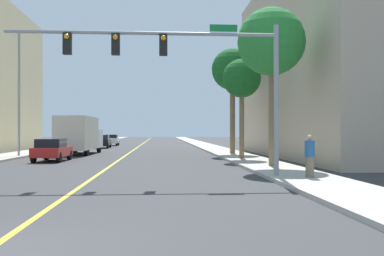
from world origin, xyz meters
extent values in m
plane|color=#38383A|center=(0.00, 42.00, 0.00)|extent=(192.00, 192.00, 0.00)
cube|color=#B2ADA3|center=(-8.37, 42.00, 0.07)|extent=(2.83, 168.00, 0.15)
cube|color=#B2ADA3|center=(8.37, 42.00, 0.07)|extent=(2.83, 168.00, 0.15)
cube|color=yellow|center=(0.00, 42.00, 0.00)|extent=(0.16, 144.00, 0.01)
cylinder|color=gray|center=(7.35, 10.31, 3.15)|extent=(0.20, 0.20, 6.01)
cylinder|color=gray|center=(2.06, 10.31, 5.75)|extent=(10.58, 0.14, 0.14)
cube|color=black|center=(2.86, 10.31, 5.30)|extent=(0.32, 0.24, 0.84)
sphere|color=orange|center=(2.86, 10.17, 5.55)|extent=(0.20, 0.20, 0.20)
cube|color=black|center=(1.01, 10.31, 5.30)|extent=(0.32, 0.24, 0.84)
sphere|color=orange|center=(1.01, 10.17, 5.55)|extent=(0.20, 0.20, 0.20)
cube|color=black|center=(-0.85, 10.31, 5.30)|extent=(0.32, 0.24, 0.84)
sphere|color=orange|center=(-0.85, 10.17, 5.55)|extent=(0.20, 0.20, 0.20)
cube|color=#147233|center=(5.24, 10.31, 6.00)|extent=(1.10, 0.04, 0.28)
cylinder|color=gray|center=(-7.45, 25.67, 4.54)|extent=(0.16, 0.16, 8.77)
cube|color=beige|center=(-7.45, 25.67, 9.07)|extent=(0.56, 0.28, 0.20)
cylinder|color=brown|center=(8.42, 15.31, 3.33)|extent=(0.28, 0.28, 6.37)
sphere|color=#287F33|center=(8.42, 15.31, 6.52)|extent=(3.49, 3.49, 3.49)
cone|color=#287F33|center=(9.45, 15.14, 6.32)|extent=(0.65, 1.76, 1.32)
cone|color=#287F33|center=(9.00, 16.18, 6.32)|extent=(1.41, 1.11, 2.00)
cone|color=#287F33|center=(7.78, 16.14, 6.32)|extent=(1.68, 1.51, 1.69)
cone|color=#287F33|center=(7.38, 15.20, 6.32)|extent=(0.56, 1.48, 1.89)
cone|color=#287F33|center=(8.03, 14.34, 6.32)|extent=(1.43, 0.88, 1.53)
cone|color=#287F33|center=(9.09, 14.51, 6.32)|extent=(1.58, 1.56, 1.48)
cylinder|color=brown|center=(8.06, 21.74, 2.77)|extent=(0.32, 0.32, 5.24)
sphere|color=#195B23|center=(8.06, 21.74, 5.39)|extent=(2.53, 2.53, 2.53)
cone|color=#195B23|center=(8.81, 21.84, 5.19)|extent=(0.58, 1.47, 1.14)
cone|color=#195B23|center=(8.31, 22.46, 5.19)|extent=(1.47, 0.89, 1.16)
cone|color=#195B23|center=(7.50, 22.25, 5.19)|extent=(1.04, 1.08, 1.45)
cone|color=#195B23|center=(7.41, 21.35, 5.19)|extent=(0.95, 1.25, 1.19)
cone|color=#195B23|center=(8.40, 21.07, 5.19)|extent=(1.41, 1.03, 1.15)
cylinder|color=brown|center=(8.49, 28.18, 3.51)|extent=(0.42, 0.42, 6.73)
sphere|color=#195B23|center=(8.49, 28.18, 6.88)|extent=(3.35, 3.35, 3.35)
cone|color=#195B23|center=(9.49, 28.01, 6.68)|extent=(0.66, 1.81, 1.34)
cone|color=#195B23|center=(8.93, 29.09, 6.68)|extent=(1.47, 0.98, 1.67)
cone|color=#195B23|center=(7.64, 28.72, 6.68)|extent=(1.04, 1.36, 2.00)
cone|color=#195B23|center=(7.70, 27.56, 6.68)|extent=(1.28, 1.66, 1.47)
cone|color=#195B23|center=(8.94, 27.28, 6.68)|extent=(1.54, 1.06, 1.46)
cube|color=red|center=(-4.10, 21.59, 0.61)|extent=(1.82, 3.91, 0.58)
cube|color=black|center=(-4.11, 21.29, 1.17)|extent=(1.56, 2.04, 0.54)
cylinder|color=black|center=(-4.82, 23.00, 0.32)|extent=(0.24, 0.65, 0.64)
cylinder|color=black|center=(-3.31, 22.96, 0.32)|extent=(0.24, 0.65, 0.64)
cylinder|color=black|center=(-4.89, 20.23, 0.32)|extent=(0.24, 0.65, 0.64)
cylinder|color=black|center=(-3.38, 20.19, 0.32)|extent=(0.24, 0.65, 0.64)
cube|color=black|center=(-3.98, 43.91, 0.64)|extent=(1.99, 4.24, 0.63)
cube|color=black|center=(-3.98, 43.61, 1.22)|extent=(1.71, 1.92, 0.54)
cylinder|color=black|center=(-4.86, 45.44, 0.32)|extent=(0.23, 0.64, 0.64)
cylinder|color=black|center=(-3.17, 45.48, 0.32)|extent=(0.23, 0.64, 0.64)
cylinder|color=black|center=(-4.79, 42.34, 0.32)|extent=(0.23, 0.64, 0.64)
cylinder|color=black|center=(-3.10, 42.38, 0.32)|extent=(0.23, 0.64, 0.64)
cube|color=white|center=(-3.75, 52.24, 0.67)|extent=(1.81, 3.92, 0.70)
cube|color=black|center=(-3.75, 52.03, 1.24)|extent=(1.57, 1.98, 0.44)
cylinder|color=black|center=(-4.55, 53.63, 0.32)|extent=(0.23, 0.64, 0.64)
cylinder|color=black|center=(-2.99, 53.65, 0.32)|extent=(0.23, 0.64, 0.64)
cylinder|color=black|center=(-4.51, 50.83, 0.32)|extent=(0.23, 0.64, 0.64)
cylinder|color=black|center=(-2.95, 50.85, 0.32)|extent=(0.23, 0.64, 0.64)
cube|color=silver|center=(-3.80, 33.06, 1.25)|extent=(2.48, 2.32, 1.60)
cube|color=beige|center=(-3.95, 29.08, 1.76)|extent=(2.62, 5.83, 2.63)
cylinder|color=black|center=(-4.85, 33.10, 0.45)|extent=(0.31, 0.91, 0.90)
cylinder|color=black|center=(-2.75, 33.02, 0.45)|extent=(0.31, 0.91, 0.90)
cylinder|color=black|center=(-5.06, 27.68, 0.45)|extent=(0.31, 0.91, 0.90)
cylinder|color=black|center=(-2.96, 27.60, 0.45)|extent=(0.31, 0.91, 0.90)
cylinder|color=#726651|center=(8.43, 9.47, 0.54)|extent=(0.32, 0.32, 0.79)
cylinder|color=#26598C|center=(8.43, 9.47, 1.25)|extent=(0.38, 0.38, 0.62)
sphere|color=tan|center=(8.43, 9.47, 1.67)|extent=(0.21, 0.21, 0.21)
camera|label=1|loc=(2.77, -7.12, 1.91)|focal=41.61mm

